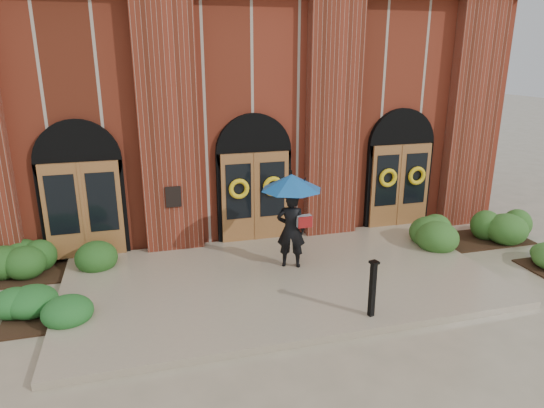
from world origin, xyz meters
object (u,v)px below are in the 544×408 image
object	(u,v)px
metal_post	(373,288)
man_with_umbrella	(291,203)
hedge_wall_left	(37,260)
hedge_wall_right	(470,228)

from	to	relation	value
metal_post	man_with_umbrella	bearing A→B (deg)	106.86
hedge_wall_left	hedge_wall_right	world-z (taller)	hedge_wall_right
metal_post	hedge_wall_right	size ratio (longest dim) A/B	0.37
metal_post	hedge_wall_left	xyz separation A→B (m)	(-6.88, 4.24, -0.40)
man_with_umbrella	metal_post	xyz separation A→B (m)	(0.83, -2.73, -1.02)
man_with_umbrella	hedge_wall_left	world-z (taller)	man_with_umbrella
metal_post	hedge_wall_left	world-z (taller)	metal_post
man_with_umbrella	hedge_wall_right	size ratio (longest dim) A/B	0.74
hedge_wall_right	man_with_umbrella	bearing A→B (deg)	-174.50
man_with_umbrella	hedge_wall_left	distance (m)	6.40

